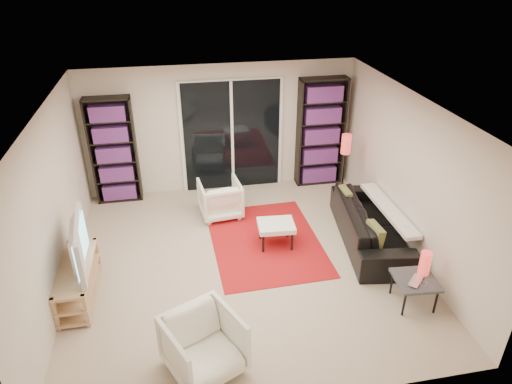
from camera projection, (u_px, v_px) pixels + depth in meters
floor at (243, 261)px, 6.89m from camera, size 5.00×5.00×0.00m
wall_back at (221, 129)px, 8.48m from camera, size 5.00×0.02×2.40m
wall_front at (286, 318)px, 4.16m from camera, size 5.00×0.02×2.40m
wall_left at (52, 208)px, 5.91m from camera, size 0.02×5.00×2.40m
wall_right at (409, 176)px, 6.73m from camera, size 0.02×5.00×2.40m
ceiling at (241, 107)px, 5.75m from camera, size 5.00×5.00×0.02m
sliding_door at (232, 136)px, 8.56m from camera, size 1.92×0.08×2.16m
bookshelf_left at (114, 151)px, 8.13m from camera, size 0.80×0.30×1.95m
bookshelf_right at (321, 133)px, 8.72m from camera, size 0.90×0.30×2.10m
tv_stand at (78, 280)px, 6.09m from camera, size 0.42×1.30×0.50m
tv at (72, 246)px, 5.82m from camera, size 0.28×1.13×0.65m
rug at (265, 241)px, 7.35m from camera, size 1.75×2.32×0.01m
sofa at (371, 224)px, 7.22m from camera, size 1.15×2.28×0.64m
armchair_back at (220, 198)px, 7.94m from camera, size 0.76×0.78×0.64m
armchair_front at (204, 345)px, 4.98m from camera, size 1.01×1.02×0.71m
ottoman at (276, 226)px, 7.10m from camera, size 0.59×0.50×0.40m
side_table at (415, 281)px, 5.92m from camera, size 0.57×0.57×0.40m
laptop at (419, 282)px, 5.82m from camera, size 0.35×0.35×0.02m
table_lamp at (425, 263)px, 5.92m from camera, size 0.15×0.15×0.33m
floor_lamp at (345, 151)px, 8.10m from camera, size 0.19×0.19×1.29m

